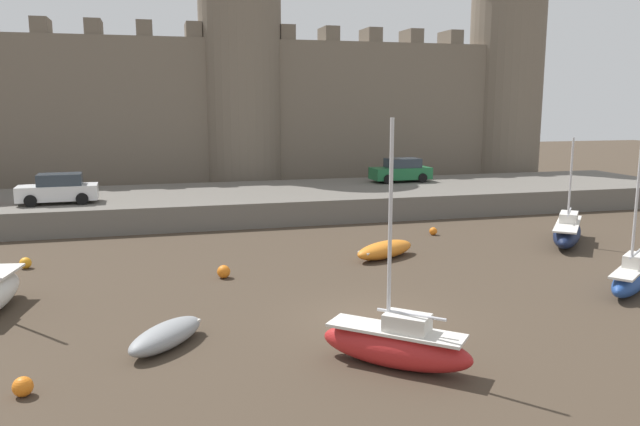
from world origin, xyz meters
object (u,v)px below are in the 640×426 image
(sailboat_near_channel_left, at_px, (567,231))
(car_quay_centre_east, at_px, (58,189))
(sailboat_foreground_centre, at_px, (396,344))
(rowboat_midflat_left, at_px, (385,249))
(mooring_buoy_mid_mud, at_px, (26,263))
(car_quay_east, at_px, (401,171))
(mooring_buoy_off_centre, at_px, (433,231))
(rowboat_foreground_right, at_px, (166,335))
(sailboat_foreground_left, at_px, (631,277))
(mooring_buoy_near_shore, at_px, (224,272))
(mooring_buoy_near_channel, at_px, (23,387))

(sailboat_near_channel_left, bearing_deg, car_quay_centre_east, 156.91)
(sailboat_foreground_centre, distance_m, car_quay_centre_east, 24.34)
(rowboat_midflat_left, xyz_separation_m, mooring_buoy_mid_mud, (-15.00, 2.16, -0.16))
(sailboat_near_channel_left, bearing_deg, mooring_buoy_mid_mud, 175.95)
(mooring_buoy_mid_mud, height_order, car_quay_east, car_quay_east)
(sailboat_foreground_centre, bearing_deg, mooring_buoy_off_centre, 61.71)
(sailboat_foreground_centre, relative_size, car_quay_centre_east, 1.54)
(rowboat_foreground_right, bearing_deg, sailboat_foreground_left, 3.56)
(mooring_buoy_near_shore, height_order, car_quay_centre_east, car_quay_centre_east)
(rowboat_foreground_right, bearing_deg, car_quay_centre_east, 105.49)
(mooring_buoy_near_shore, bearing_deg, mooring_buoy_off_centre, 25.09)
(sailboat_foreground_centre, height_order, sailboat_foreground_left, sailboat_foreground_centre)
(mooring_buoy_near_shore, bearing_deg, sailboat_foreground_left, -21.78)
(sailboat_foreground_centre, relative_size, mooring_buoy_near_channel, 13.49)
(sailboat_foreground_left, bearing_deg, rowboat_foreground_right, -176.44)
(sailboat_near_channel_left, bearing_deg, sailboat_foreground_left, -110.40)
(car_quay_centre_east, bearing_deg, mooring_buoy_mid_mud, -91.61)
(rowboat_foreground_right, distance_m, mooring_buoy_near_shore, 7.03)
(mooring_buoy_off_centre, relative_size, mooring_buoy_near_shore, 0.79)
(car_quay_centre_east, height_order, car_quay_east, same)
(rowboat_midflat_left, distance_m, mooring_buoy_mid_mud, 15.16)
(mooring_buoy_near_channel, xyz_separation_m, car_quay_centre_east, (-1.91, 21.01, 1.93))
(sailboat_foreground_centre, distance_m, car_quay_east, 27.88)
(sailboat_foreground_centre, relative_size, rowboat_midflat_left, 1.86)
(sailboat_foreground_left, xyz_separation_m, sailboat_near_channel_left, (2.76, 7.41, 0.04))
(sailboat_foreground_centre, xyz_separation_m, rowboat_foreground_right, (-5.72, 2.89, -0.27))
(car_quay_east, bearing_deg, rowboat_foreground_right, -125.53)
(mooring_buoy_near_channel, relative_size, mooring_buoy_near_shore, 0.92)
(rowboat_foreground_right, distance_m, car_quay_centre_east, 19.60)
(sailboat_foreground_centre, bearing_deg, mooring_buoy_near_channel, 175.68)
(rowboat_foreground_right, relative_size, mooring_buoy_near_shore, 5.58)
(rowboat_midflat_left, distance_m, mooring_buoy_off_centre, 5.76)
(sailboat_foreground_centre, distance_m, mooring_buoy_near_shore, 10.12)
(sailboat_foreground_left, distance_m, car_quay_centre_east, 28.01)
(car_quay_centre_east, bearing_deg, mooring_buoy_off_centre, -19.84)
(mooring_buoy_off_centre, height_order, car_quay_east, car_quay_east)
(rowboat_foreground_right, relative_size, sailboat_near_channel_left, 0.56)
(mooring_buoy_near_channel, bearing_deg, mooring_buoy_off_centre, 39.79)
(sailboat_foreground_centre, distance_m, rowboat_foreground_right, 6.42)
(mooring_buoy_off_centre, bearing_deg, rowboat_foreground_right, -138.89)
(sailboat_foreground_left, relative_size, rowboat_midflat_left, 1.71)
(sailboat_foreground_left, distance_m, mooring_buoy_off_centre, 11.28)
(car_quay_centre_east, bearing_deg, rowboat_midflat_left, -36.19)
(rowboat_foreground_right, xyz_separation_m, mooring_buoy_mid_mud, (-5.45, 10.17, -0.12))
(rowboat_midflat_left, height_order, mooring_buoy_near_shore, rowboat_midflat_left)
(mooring_buoy_near_shore, xyz_separation_m, car_quay_east, (14.00, 16.22, 1.91))
(sailboat_foreground_left, distance_m, car_quay_east, 21.89)
(sailboat_foreground_left, bearing_deg, mooring_buoy_mid_mud, 157.26)
(sailboat_foreground_centre, bearing_deg, sailboat_near_channel_left, 40.17)
(rowboat_midflat_left, bearing_deg, mooring_buoy_near_channel, -141.52)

